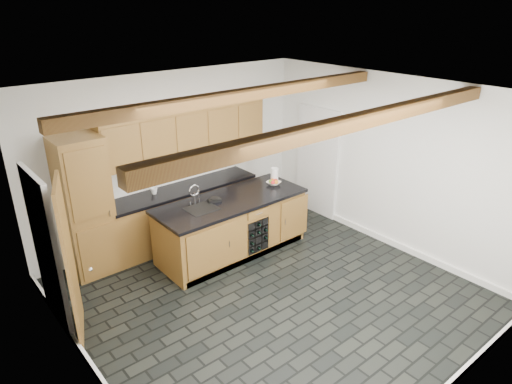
% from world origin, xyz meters
% --- Properties ---
extents(ground, '(5.00, 5.00, 0.00)m').
position_xyz_m(ground, '(0.00, 0.00, 0.00)').
color(ground, black).
rests_on(ground, ground).
extents(room_shell, '(5.01, 5.00, 5.00)m').
position_xyz_m(room_shell, '(-0.09, 0.53, 1.53)').
color(room_shell, white).
rests_on(room_shell, ground).
extents(back_cabinetry, '(3.65, 0.62, 2.20)m').
position_xyz_m(back_cabinetry, '(-0.38, 2.24, 0.98)').
color(back_cabinetry, olive).
rests_on(back_cabinetry, ground).
extents(island, '(2.48, 0.96, 0.93)m').
position_xyz_m(island, '(0.31, 1.28, 0.46)').
color(island, olive).
rests_on(island, ground).
extents(faucet, '(0.45, 0.40, 0.34)m').
position_xyz_m(faucet, '(-0.25, 1.33, 0.96)').
color(faucet, black).
rests_on(faucet, island).
extents(kitchen_scale, '(0.22, 0.16, 0.06)m').
position_xyz_m(kitchen_scale, '(0.05, 1.39, 0.96)').
color(kitchen_scale, black).
rests_on(kitchen_scale, island).
extents(fruit_bowl, '(0.26, 0.26, 0.06)m').
position_xyz_m(fruit_bowl, '(1.22, 1.33, 0.96)').
color(fruit_bowl, silver).
rests_on(fruit_bowl, island).
extents(fruit_cluster, '(0.16, 0.17, 0.07)m').
position_xyz_m(fruit_cluster, '(1.22, 1.33, 0.99)').
color(fruit_cluster, red).
rests_on(fruit_cluster, fruit_bowl).
extents(paper_towel, '(0.13, 0.13, 0.25)m').
position_xyz_m(paper_towel, '(1.32, 1.41, 1.06)').
color(paper_towel, white).
rests_on(paper_towel, island).
extents(mug, '(0.15, 0.15, 0.10)m').
position_xyz_m(mug, '(-0.52, 2.26, 0.98)').
color(mug, white).
rests_on(mug, back_cabinetry).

